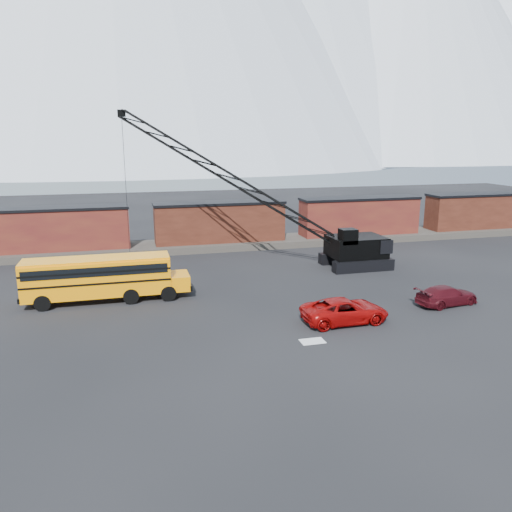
{
  "coord_description": "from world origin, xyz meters",
  "views": [
    {
      "loc": [
        -9.38,
        -29.01,
        11.43
      ],
      "look_at": [
        -0.47,
        5.11,
        3.0
      ],
      "focal_mm": 35.0,
      "sensor_mm": 36.0,
      "label": 1
    }
  ],
  "objects_px": {
    "school_bus": "(103,277)",
    "red_pickup": "(345,311)",
    "maroon_suv": "(447,295)",
    "crawler_crane": "(232,179)"
  },
  "relations": [
    {
      "from": "school_bus",
      "to": "red_pickup",
      "type": "bearing_deg",
      "value": -28.9
    },
    {
      "from": "crawler_crane",
      "to": "school_bus",
      "type": "bearing_deg",
      "value": -144.81
    },
    {
      "from": "school_bus",
      "to": "red_pickup",
      "type": "distance_m",
      "value": 17.02
    },
    {
      "from": "school_bus",
      "to": "red_pickup",
      "type": "xyz_separation_m",
      "value": [
        14.87,
        -8.21,
        -1.02
      ]
    },
    {
      "from": "maroon_suv",
      "to": "red_pickup",
      "type": "bearing_deg",
      "value": 90.44
    },
    {
      "from": "maroon_suv",
      "to": "crawler_crane",
      "type": "relative_size",
      "value": 0.2
    },
    {
      "from": "red_pickup",
      "to": "crawler_crane",
      "type": "distance_m",
      "value": 17.9
    },
    {
      "from": "school_bus",
      "to": "maroon_suv",
      "type": "distance_m",
      "value": 24.21
    },
    {
      "from": "maroon_suv",
      "to": "crawler_crane",
      "type": "height_order",
      "value": "crawler_crane"
    },
    {
      "from": "crawler_crane",
      "to": "red_pickup",
      "type": "bearing_deg",
      "value": -76.45
    }
  ]
}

